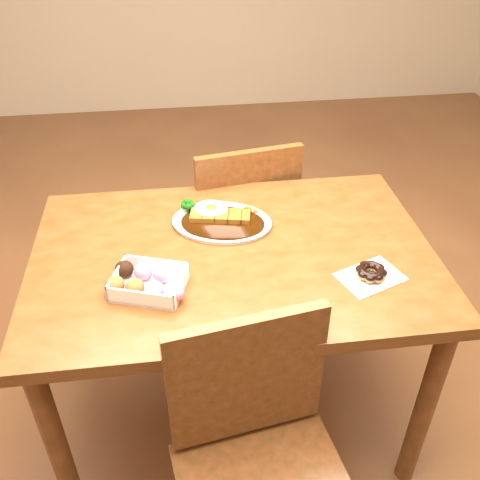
{
  "coord_description": "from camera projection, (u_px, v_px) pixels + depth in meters",
  "views": [
    {
      "loc": [
        -0.14,
        -1.27,
        1.72
      ],
      "look_at": [
        0.02,
        -0.03,
        0.81
      ],
      "focal_mm": 40.0,
      "sensor_mm": 36.0,
      "label": 1
    }
  ],
  "objects": [
    {
      "name": "pon_de_ring",
      "position": [
        371.0,
        272.0,
        1.49
      ],
      "size": [
        0.21,
        0.18,
        0.03
      ],
      "rotation": [
        0.0,
        0.0,
        0.38
      ],
      "color": "silver",
      "rests_on": "table"
    },
    {
      "name": "donut_box",
      "position": [
        147.0,
        282.0,
        1.45
      ],
      "size": [
        0.23,
        0.2,
        0.05
      ],
      "rotation": [
        0.0,
        0.0,
        -0.33
      ],
      "color": "white",
      "rests_on": "table"
    },
    {
      "name": "table",
      "position": [
        233.0,
        277.0,
        1.66
      ],
      "size": [
        1.2,
        0.8,
        0.75
      ],
      "color": "#45290D",
      "rests_on": "ground"
    },
    {
      "name": "chair_far",
      "position": [
        239.0,
        224.0,
        2.2
      ],
      "size": [
        0.48,
        0.48,
        0.87
      ],
      "rotation": [
        0.0,
        0.0,
        3.31
      ],
      "color": "#45290D",
      "rests_on": "ground"
    },
    {
      "name": "ground",
      "position": [
        235.0,
        407.0,
        2.04
      ],
      "size": [
        6.0,
        6.0,
        0.0
      ],
      "primitive_type": "plane",
      "color": "brown",
      "rests_on": "ground"
    },
    {
      "name": "katsu_curry_plate",
      "position": [
        220.0,
        220.0,
        1.71
      ],
      "size": [
        0.36,
        0.3,
        0.06
      ],
      "rotation": [
        0.0,
        0.0,
        -0.26
      ],
      "color": "white",
      "rests_on": "table"
    },
    {
      "name": "chair_near",
      "position": [
        261.0,
        467.0,
        1.33
      ],
      "size": [
        0.48,
        0.48,
        0.87
      ],
      "rotation": [
        0.0,
        0.0,
        0.16
      ],
      "color": "#45290D",
      "rests_on": "ground"
    }
  ]
}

